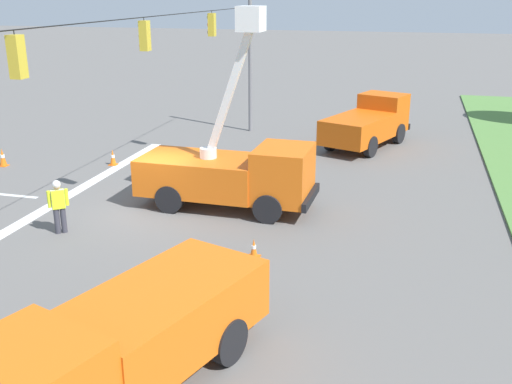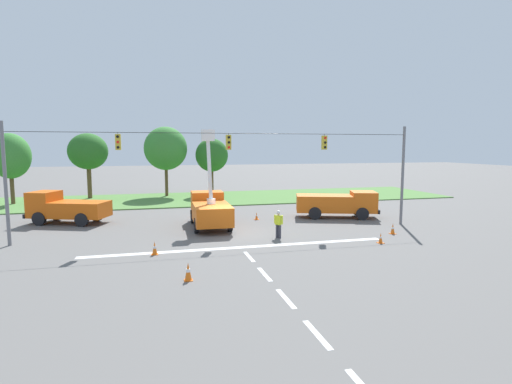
{
  "view_description": "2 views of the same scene",
  "coord_description": "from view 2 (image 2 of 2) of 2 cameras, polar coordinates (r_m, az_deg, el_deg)",
  "views": [
    {
      "loc": [
        18.5,
        8.6,
        7.43
      ],
      "look_at": [
        1.35,
        4.1,
        1.44
      ],
      "focal_mm": 42.0,
      "sensor_mm": 36.0,
      "label": 1
    },
    {
      "loc": [
        -4.73,
        -25.65,
        5.75
      ],
      "look_at": [
        2.31,
        1.73,
        2.52
      ],
      "focal_mm": 28.0,
      "sensor_mm": 36.0,
      "label": 2
    }
  ],
  "objects": [
    {
      "name": "grass_verge",
      "position": [
        44.27,
        -8.16,
        -0.95
      ],
      "size": [
        56.0,
        12.0,
        0.1
      ],
      "primitive_type": "cube",
      "color": "#517F3D",
      "rests_on": "ground"
    },
    {
      "name": "traffic_cone_foreground_right",
      "position": [
        25.12,
        17.38,
        -6.32
      ],
      "size": [
        0.36,
        0.36,
        0.63
      ],
      "color": "orange",
      "rests_on": "ground"
    },
    {
      "name": "traffic_cone_foreground_left",
      "position": [
        27.97,
        18.96,
        -4.99
      ],
      "size": [
        0.36,
        0.36,
        0.7
      ],
      "color": "orange",
      "rests_on": "ground"
    },
    {
      "name": "signal_gantry",
      "position": [
        26.11,
        -3.97,
        3.6
      ],
      "size": [
        26.2,
        0.33,
        7.2
      ],
      "color": "slate",
      "rests_on": "ground"
    },
    {
      "name": "utility_truck_bucket_lift",
      "position": [
        28.86,
        -6.61,
        -2.25
      ],
      "size": [
        2.64,
        6.31,
        6.95
      ],
      "color": "orange",
      "rests_on": "ground"
    },
    {
      "name": "tree_west",
      "position": [
        47.25,
        -22.87,
        5.33
      ],
      "size": [
        4.18,
        4.09,
        7.19
      ],
      "color": "brown",
      "rests_on": "ground"
    },
    {
      "name": "traffic_cone_mid_right",
      "position": [
        17.73,
        -9.67,
        -11.15
      ],
      "size": [
        0.36,
        0.36,
        0.8
      ],
      "color": "orange",
      "rests_on": "ground"
    },
    {
      "name": "road_worker",
      "position": [
        25.25,
        3.23,
        -4.34
      ],
      "size": [
        0.45,
        0.53,
        1.77
      ],
      "color": "#383842",
      "rests_on": "ground"
    },
    {
      "name": "ground_plane",
      "position": [
        26.71,
        -3.89,
        -5.93
      ],
      "size": [
        200.0,
        200.0,
        0.0
      ],
      "primitive_type": "plane",
      "color": "#605E5B"
    },
    {
      "name": "traffic_cone_near_bucket",
      "position": [
        22.18,
        -14.28,
        -7.79
      ],
      "size": [
        0.36,
        0.36,
        0.71
      ],
      "color": "orange",
      "rests_on": "ground"
    },
    {
      "name": "tree_centre",
      "position": [
        46.84,
        -12.78,
        6.07
      ],
      "size": [
        4.85,
        4.77,
        8.0
      ],
      "color": "brown",
      "rests_on": "ground"
    },
    {
      "name": "tree_east",
      "position": [
        47.13,
        -6.34,
        5.24
      ],
      "size": [
        3.8,
        3.39,
        6.69
      ],
      "color": "brown",
      "rests_on": "ground"
    },
    {
      "name": "utility_truck_support_far",
      "position": [
        33.04,
        11.58,
        -1.58
      ],
      "size": [
        6.85,
        4.19,
        2.14
      ],
      "color": "orange",
      "rests_on": "ground"
    },
    {
      "name": "traffic_cone_mid_left",
      "position": [
        31.59,
        0.08,
        -3.46
      ],
      "size": [
        0.36,
        0.36,
        0.59
      ],
      "color": "orange",
      "rests_on": "ground"
    },
    {
      "name": "utility_truck_support_near",
      "position": [
        33.19,
        -25.56,
        -2.03
      ],
      "size": [
        6.26,
        4.22,
        2.39
      ],
      "color": "#D6560F",
      "rests_on": "ground"
    },
    {
      "name": "tree_far_west",
      "position": [
        45.98,
        -31.7,
        4.38
      ],
      "size": [
        3.76,
        3.85,
        7.06
      ],
      "color": "brown",
      "rests_on": "ground"
    },
    {
      "name": "lane_markings",
      "position": [
        21.69,
        -1.3,
        -8.85
      ],
      "size": [
        17.6,
        15.25,
        0.01
      ],
      "color": "silver",
      "rests_on": "ground"
    }
  ]
}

